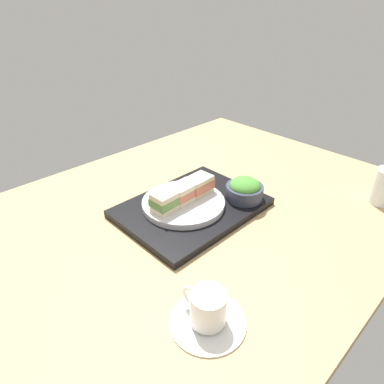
% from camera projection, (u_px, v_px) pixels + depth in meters
% --- Properties ---
extents(ground_plane, '(1.40, 1.00, 0.03)m').
position_uv_depth(ground_plane, '(190.00, 218.00, 0.96)').
color(ground_plane, tan).
extents(serving_tray, '(0.40, 0.30, 0.02)m').
position_uv_depth(serving_tray, '(192.00, 207.00, 0.96)').
color(serving_tray, black).
rests_on(serving_tray, ground_plane).
extents(sandwich_plate, '(0.23, 0.23, 0.02)m').
position_uv_depth(sandwich_plate, '(183.00, 203.00, 0.95)').
color(sandwich_plate, silver).
rests_on(sandwich_plate, serving_tray).
extents(sandwich_near, '(0.08, 0.06, 0.05)m').
position_uv_depth(sandwich_near, '(199.00, 185.00, 0.97)').
color(sandwich_near, beige).
rests_on(sandwich_near, sandwich_plate).
extents(sandwich_middle, '(0.08, 0.06, 0.05)m').
position_uv_depth(sandwich_middle, '(183.00, 193.00, 0.93)').
color(sandwich_middle, beige).
rests_on(sandwich_middle, sandwich_plate).
extents(sandwich_far, '(0.08, 0.06, 0.05)m').
position_uv_depth(sandwich_far, '(166.00, 201.00, 0.89)').
color(sandwich_far, beige).
rests_on(sandwich_far, sandwich_plate).
extents(salad_bowl, '(0.11, 0.11, 0.07)m').
position_uv_depth(salad_bowl, '(245.00, 189.00, 0.97)').
color(salad_bowl, '#33384C').
rests_on(salad_bowl, serving_tray).
extents(coffee_cup, '(0.15, 0.15, 0.07)m').
position_uv_depth(coffee_cup, '(208.00, 311.00, 0.63)').
color(coffee_cup, white).
rests_on(coffee_cup, ground_plane).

